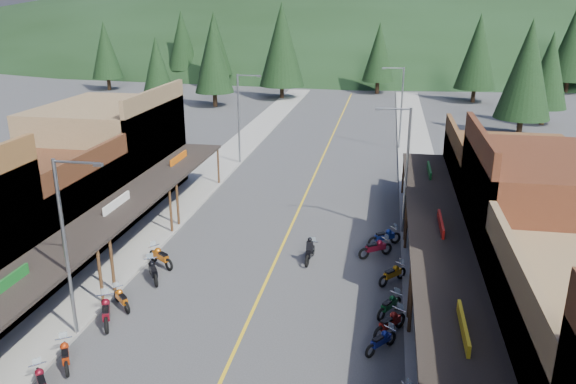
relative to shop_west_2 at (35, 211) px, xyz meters
The scene contains 39 objects.
ground 14.09m from the shop_west_2, ahead, with size 220.00×220.00×0.00m, color #38383A.
centerline 23.03m from the shop_west_2, 53.07° to the left, with size 0.15×90.00×0.01m, color gold.
sidewalk_west 19.14m from the shop_west_2, 74.56° to the left, with size 3.40×94.00×0.15m, color gray.
sidewalk_east 29.07m from the shop_west_2, 39.18° to the left, with size 3.40×94.00×0.15m, color gray.
shop_west_2 is the anchor object (origin of this frame).
shop_west_3 9.65m from the shop_west_2, 90.18° to the left, with size 10.90×10.20×8.20m.
shop_east_2 27.55m from the shop_west_2, ahead, with size 10.90×9.00×8.20m.
shop_east_3 29.13m from the shop_west_2, 19.24° to the left, with size 10.90×10.20×6.20m.
streetlight_0 10.45m from the shop_west_2, 48.55° to the right, with size 2.16×0.18×8.00m.
streetlight_1 21.50m from the shop_west_2, 71.48° to the left, with size 2.16×0.18×8.00m.
streetlight_2 21.73m from the shop_west_2, 16.92° to the left, with size 2.16×0.18×8.00m.
streetlight_3 35.12m from the shop_west_2, 53.81° to the left, with size 2.16×0.18×8.00m.
ridge_hill 134.03m from the shop_west_2, 84.11° to the left, with size 310.00×140.00×60.00m, color black.
pine_0 65.88m from the shop_west_2, 113.52° to the left, with size 5.04×5.04×11.00m.
pine_1 69.22m from the shop_west_2, 98.53° to the left, with size 5.88×5.88×12.50m.
pine_2 56.69m from the shop_west_2, 86.19° to the left, with size 6.72×6.72×14.00m.
pine_3 66.82m from the shop_west_2, 74.57° to the left, with size 5.04×5.04×11.00m.
pine_4 66.55m from the shop_west_2, 61.42° to the left, with size 5.88×5.88×12.50m.
pine_5 85.16m from the shop_west_2, 55.81° to the left, with size 6.72×6.72×14.00m.
pine_7 76.65m from the shop_west_2, 103.80° to the left, with size 5.88×5.88×12.50m.
pine_8 39.33m from the shop_west_2, 102.15° to the left, with size 4.48×4.48×10.00m.
pine_9 57.58m from the shop_west_2, 48.91° to the left, with size 4.93×4.93×10.80m.
pine_10 48.67m from the shop_west_2, 95.02° to the left, with size 5.38×5.38×11.60m.
pine_11 49.79m from the shop_west_2, 47.08° to the left, with size 5.82×5.82×12.40m.
bike_west_3 13.80m from the shop_west_2, 57.12° to the right, with size 0.65×1.94×1.11m, color maroon, non-canonical shape.
bike_west_4 12.45m from the shop_west_2, 52.95° to the right, with size 0.67×2.00×1.14m, color #AA2D0C, non-canonical shape.
bike_west_5 10.16m from the shop_west_2, 41.26° to the right, with size 0.78×2.34×1.34m, color maroon, non-canonical shape.
bike_west_6 9.38m from the shop_west_2, 34.44° to the right, with size 0.62×1.86×1.07m, color #BF590D, non-canonical shape.
bike_west_7 8.48m from the shop_west_2, 16.23° to the right, with size 0.71×2.14×1.22m, color black, non-canonical shape.
bike_west_8 7.93m from the shop_west_2, ahead, with size 0.72×2.17×1.24m, color #AF530C, non-canonical shape.
bike_east_5 20.93m from the shop_west_2, 18.43° to the right, with size 0.62×1.87×1.07m, color navy, non-canonical shape.
bike_east_6 20.88m from the shop_west_2, 14.61° to the right, with size 0.71×2.13×1.22m, color maroon, non-canonical shape.
bike_east_7 20.51m from the shop_west_2, 10.18° to the right, with size 0.64×1.93×1.10m, color #0E4821, non-canonical shape.
bike_east_8 20.33m from the shop_west_2, ahead, with size 0.66×1.98×1.13m, color #BB760D, non-canonical shape.
bike_east_9 19.54m from the shop_west_2, ahead, with size 0.72×2.16×1.23m, color maroon, non-canonical shape.
bike_east_10 20.30m from the shop_west_2, 12.21° to the left, with size 0.74×2.21×1.26m, color navy, non-canonical shape.
rider_on_bike 15.85m from the shop_west_2, ahead, with size 0.85×2.10×1.56m.
pedestrian_east_a 21.75m from the shop_west_2, ahead, with size 0.63×0.41×1.73m, color #221F2E.
pedestrian_east_b 25.46m from the shop_west_2, 28.93° to the left, with size 0.77×0.44×1.58m, color brown.
Camera 1 is at (5.71, -25.32, 13.81)m, focal length 35.00 mm.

